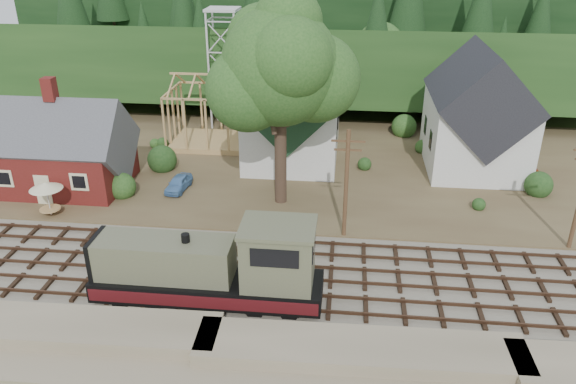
# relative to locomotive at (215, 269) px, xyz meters

# --- Properties ---
(ground) EXTENTS (140.00, 140.00, 0.00)m
(ground) POSITION_rel_locomotive_xyz_m (0.11, 3.00, -2.24)
(ground) COLOR #384C1E
(ground) RESTS_ON ground
(embankment) EXTENTS (64.00, 5.00, 1.60)m
(embankment) POSITION_rel_locomotive_xyz_m (0.11, -5.50, -2.24)
(embankment) COLOR #7F7259
(embankment) RESTS_ON ground
(railroad_bed) EXTENTS (64.00, 11.00, 0.16)m
(railroad_bed) POSITION_rel_locomotive_xyz_m (0.11, 3.00, -2.16)
(railroad_bed) COLOR #726B5B
(railroad_bed) RESTS_ON ground
(village_flat) EXTENTS (64.00, 26.00, 0.30)m
(village_flat) POSITION_rel_locomotive_xyz_m (0.11, 21.00, -2.09)
(village_flat) COLOR brown
(village_flat) RESTS_ON ground
(hillside) EXTENTS (70.00, 28.96, 12.74)m
(hillside) POSITION_rel_locomotive_xyz_m (0.11, 45.00, -2.24)
(hillside) COLOR #1E3F19
(hillside) RESTS_ON ground
(ridge) EXTENTS (80.00, 20.00, 12.00)m
(ridge) POSITION_rel_locomotive_xyz_m (0.11, 61.00, -2.24)
(ridge) COLOR black
(ridge) RESTS_ON ground
(depot) EXTENTS (10.80, 7.41, 9.00)m
(depot) POSITION_rel_locomotive_xyz_m (-15.89, 14.00, 0.97)
(depot) COLOR #581814
(depot) RESTS_ON village_flat
(church) EXTENTS (8.40, 15.17, 13.00)m
(church) POSITION_rel_locomotive_xyz_m (2.11, 22.68, 2.94)
(church) COLOR silver
(church) RESTS_ON village_flat
(farmhouse) EXTENTS (8.40, 10.80, 10.60)m
(farmhouse) POSITION_rel_locomotive_xyz_m (18.11, 22.00, 2.62)
(farmhouse) COLOR silver
(farmhouse) RESTS_ON village_flat
(timber_frame) EXTENTS (8.20, 6.20, 6.99)m
(timber_frame) POSITION_rel_locomotive_xyz_m (-5.89, 25.00, 1.02)
(timber_frame) COLOR tan
(timber_frame) RESTS_ON village_flat
(lattice_tower) EXTENTS (3.20, 3.20, 12.12)m
(lattice_tower) POSITION_rel_locomotive_xyz_m (-5.89, 31.00, 7.79)
(lattice_tower) COLOR silver
(lattice_tower) RESTS_ON village_flat
(big_tree) EXTENTS (10.90, 8.40, 14.70)m
(big_tree) POSITION_rel_locomotive_xyz_m (2.27, 13.08, 7.97)
(big_tree) COLOR #38281E
(big_tree) RESTS_ON village_flat
(telegraph_pole_near) EXTENTS (2.20, 0.28, 8.00)m
(telegraph_pole_near) POSITION_rel_locomotive_xyz_m (7.11, 8.20, 2.00)
(telegraph_pole_near) COLOR #4C331E
(telegraph_pole_near) RESTS_ON ground
(locomotive) EXTENTS (12.86, 3.21, 5.12)m
(locomotive) POSITION_rel_locomotive_xyz_m (0.00, 0.00, 0.00)
(locomotive) COLOR black
(locomotive) RESTS_ON railroad_bed
(car_blue) EXTENTS (1.74, 3.55, 1.16)m
(car_blue) POSITION_rel_locomotive_xyz_m (-6.40, 14.14, -1.36)
(car_blue) COLOR #5D90C8
(car_blue) RESTS_ON village_flat
(car_red) EXTENTS (4.74, 3.49, 1.20)m
(car_red) POSITION_rel_locomotive_xyz_m (21.38, 20.43, -1.34)
(car_red) COLOR red
(car_red) RESTS_ON village_flat
(patio_set) EXTENTS (2.37, 2.37, 2.64)m
(patio_set) POSITION_rel_locomotive_xyz_m (-14.61, 8.82, 0.30)
(patio_set) COLOR silver
(patio_set) RESTS_ON village_flat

